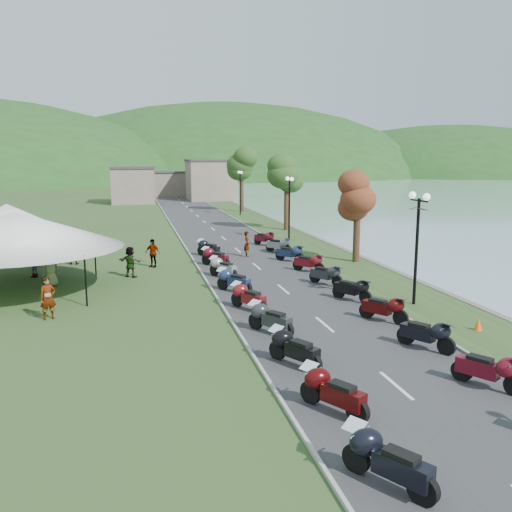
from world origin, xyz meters
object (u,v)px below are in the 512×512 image
pedestrian_a (49,319)px  pedestrian_b (73,264)px  vendor_tent_main (18,252)px  pedestrian_c (34,277)px

pedestrian_a → pedestrian_b: 12.06m
vendor_tent_main → pedestrian_a: size_ratio=3.82×
pedestrian_a → pedestrian_c: size_ratio=0.94×
pedestrian_b → pedestrian_c: size_ratio=0.85×
pedestrian_b → vendor_tent_main: bearing=88.0°
pedestrian_b → pedestrian_c: bearing=76.3°
pedestrian_a → pedestrian_c: 8.75m
pedestrian_c → vendor_tent_main: bearing=-54.7°
pedestrian_a → pedestrian_b: size_ratio=1.11×
pedestrian_b → pedestrian_c: 3.94m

